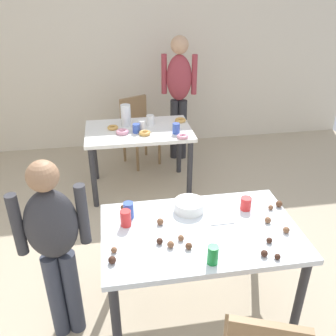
{
  "coord_description": "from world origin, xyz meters",
  "views": [
    {
      "loc": [
        -0.4,
        -1.96,
        2.28
      ],
      "look_at": [
        0.02,
        0.6,
        0.9
      ],
      "focal_mm": 39.15,
      "sensor_mm": 36.0,
      "label": 1
    }
  ],
  "objects_px": {
    "chair_far_table": "(138,127)",
    "mixing_bowl": "(189,206)",
    "dining_table_near": "(200,240)",
    "person_girl_near": "(55,241)",
    "dining_table_far": "(139,138)",
    "person_adult_far": "(179,88)",
    "soda_can": "(213,255)",
    "pitcher_far": "(126,115)"
  },
  "relations": [
    {
      "from": "dining_table_near",
      "to": "person_girl_near",
      "type": "distance_m",
      "value": 0.96
    },
    {
      "from": "dining_table_far",
      "to": "pitcher_far",
      "type": "distance_m",
      "value": 0.29
    },
    {
      "from": "chair_far_table",
      "to": "person_girl_near",
      "type": "xyz_separation_m",
      "value": [
        -0.75,
        -2.62,
        0.31
      ]
    },
    {
      "from": "person_adult_far",
      "to": "soda_can",
      "type": "distance_m",
      "value": 2.95
    },
    {
      "from": "soda_can",
      "to": "pitcher_far",
      "type": "xyz_separation_m",
      "value": [
        -0.36,
        2.32,
        0.06
      ]
    },
    {
      "from": "person_adult_far",
      "to": "dining_table_far",
      "type": "bearing_deg",
      "value": -128.93
    },
    {
      "from": "dining_table_near",
      "to": "person_girl_near",
      "type": "height_order",
      "value": "person_girl_near"
    },
    {
      "from": "dining_table_far",
      "to": "pitcher_far",
      "type": "height_order",
      "value": "pitcher_far"
    },
    {
      "from": "dining_table_far",
      "to": "chair_far_table",
      "type": "height_order",
      "value": "chair_far_table"
    },
    {
      "from": "chair_far_table",
      "to": "person_adult_far",
      "type": "bearing_deg",
      "value": 1.6
    },
    {
      "from": "person_adult_far",
      "to": "mixing_bowl",
      "type": "bearing_deg",
      "value": -99.13
    },
    {
      "from": "chair_far_table",
      "to": "person_girl_near",
      "type": "bearing_deg",
      "value": -105.98
    },
    {
      "from": "person_adult_far",
      "to": "dining_table_near",
      "type": "bearing_deg",
      "value": -97.68
    },
    {
      "from": "dining_table_far",
      "to": "chair_far_table",
      "type": "bearing_deg",
      "value": 85.94
    },
    {
      "from": "person_girl_near",
      "to": "person_adult_far",
      "type": "distance_m",
      "value": 2.94
    },
    {
      "from": "dining_table_near",
      "to": "chair_far_table",
      "type": "xyz_separation_m",
      "value": [
        -0.19,
        2.58,
        -0.16
      ]
    },
    {
      "from": "chair_far_table",
      "to": "pitcher_far",
      "type": "distance_m",
      "value": 0.72
    },
    {
      "from": "chair_far_table",
      "to": "person_girl_near",
      "type": "relative_size",
      "value": 0.64
    },
    {
      "from": "dining_table_far",
      "to": "person_girl_near",
      "type": "height_order",
      "value": "person_girl_near"
    },
    {
      "from": "chair_far_table",
      "to": "pitcher_far",
      "type": "xyz_separation_m",
      "value": [
        -0.18,
        -0.59,
        0.38
      ]
    },
    {
      "from": "chair_far_table",
      "to": "soda_can",
      "type": "relative_size",
      "value": 7.13
    },
    {
      "from": "chair_far_table",
      "to": "pitcher_far",
      "type": "height_order",
      "value": "pitcher_far"
    },
    {
      "from": "dining_table_near",
      "to": "person_girl_near",
      "type": "bearing_deg",
      "value": -177.78
    },
    {
      "from": "soda_can",
      "to": "pitcher_far",
      "type": "distance_m",
      "value": 2.35
    },
    {
      "from": "chair_far_table",
      "to": "person_girl_near",
      "type": "distance_m",
      "value": 2.74
    },
    {
      "from": "dining_table_far",
      "to": "person_adult_far",
      "type": "distance_m",
      "value": 1.01
    },
    {
      "from": "dining_table_far",
      "to": "pitcher_far",
      "type": "relative_size",
      "value": 4.76
    },
    {
      "from": "dining_table_far",
      "to": "person_girl_near",
      "type": "xyz_separation_m",
      "value": [
        -0.7,
        -1.9,
        0.16
      ]
    },
    {
      "from": "dining_table_far",
      "to": "person_adult_far",
      "type": "xyz_separation_m",
      "value": [
        0.6,
        0.74,
        0.34
      ]
    },
    {
      "from": "chair_far_table",
      "to": "soda_can",
      "type": "xyz_separation_m",
      "value": [
        0.19,
        -2.91,
        0.31
      ]
    },
    {
      "from": "person_adult_far",
      "to": "pitcher_far",
      "type": "xyz_separation_m",
      "value": [
        -0.72,
        -0.61,
        -0.11
      ]
    },
    {
      "from": "dining_table_far",
      "to": "pitcher_far",
      "type": "xyz_separation_m",
      "value": [
        -0.13,
        0.13,
        0.23
      ]
    },
    {
      "from": "dining_table_near",
      "to": "mixing_bowl",
      "type": "relative_size",
      "value": 6.1
    },
    {
      "from": "person_girl_near",
      "to": "person_adult_far",
      "type": "relative_size",
      "value": 0.84
    },
    {
      "from": "person_adult_far",
      "to": "mixing_bowl",
      "type": "distance_m",
      "value": 2.4
    },
    {
      "from": "pitcher_far",
      "to": "soda_can",
      "type": "bearing_deg",
      "value": -81.11
    },
    {
      "from": "soda_can",
      "to": "chair_far_table",
      "type": "bearing_deg",
      "value": 93.65
    },
    {
      "from": "person_adult_far",
      "to": "pitcher_far",
      "type": "relative_size",
      "value": 6.63
    },
    {
      "from": "dining_table_far",
      "to": "soda_can",
      "type": "height_order",
      "value": "soda_can"
    },
    {
      "from": "person_adult_far",
      "to": "chair_far_table",
      "type": "bearing_deg",
      "value": -178.4
    },
    {
      "from": "chair_far_table",
      "to": "mixing_bowl",
      "type": "bearing_deg",
      "value": -85.97
    },
    {
      "from": "mixing_bowl",
      "to": "pitcher_far",
      "type": "bearing_deg",
      "value": 101.02
    }
  ]
}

